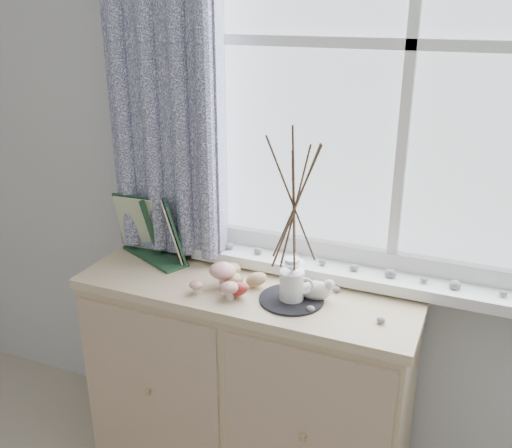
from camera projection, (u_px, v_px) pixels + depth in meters
name	position (u px, v px, depth m)	size (l,w,h in m)	color
sideboard	(248.00, 384.00, 2.15)	(1.20, 0.45, 0.85)	#CCB58F
botanical_book	(149.00, 230.00, 2.13)	(0.36, 0.13, 0.25)	#1F402A
toadstool_cluster	(221.00, 277.00, 1.93)	(0.18, 0.15, 0.09)	silver
wooden_eggs	(240.00, 279.00, 1.96)	(0.17, 0.18, 0.07)	tan
songbird_figurine	(316.00, 289.00, 1.88)	(0.14, 0.07, 0.07)	white
crocheted_doily	(291.00, 299.00, 1.88)	(0.22, 0.22, 0.01)	black
twig_pitcher	(294.00, 200.00, 1.75)	(0.28, 0.28, 0.61)	white
sideboard_pebbles	(332.00, 298.00, 1.88)	(0.33, 0.22, 0.02)	#9A999C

